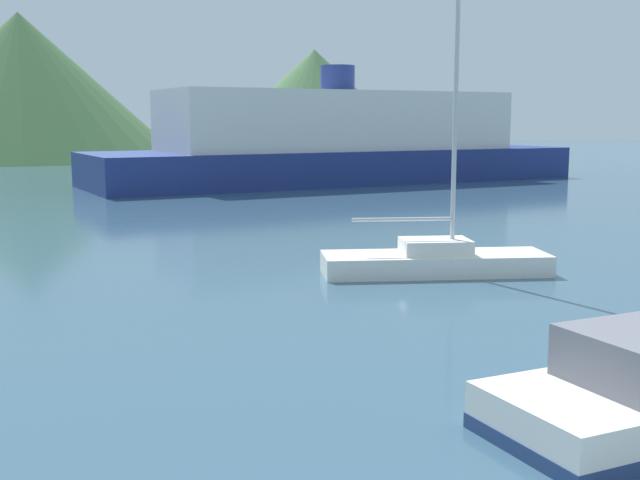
{
  "coord_description": "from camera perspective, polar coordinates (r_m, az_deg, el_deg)",
  "views": [
    {
      "loc": [
        -5.34,
        -3.28,
        3.99
      ],
      "look_at": [
        0.83,
        14.0,
        1.2
      ],
      "focal_mm": 45.0,
      "sensor_mm": 36.0,
      "label": 1
    }
  ],
  "objects": [
    {
      "name": "hill_central",
      "position": [
        86.94,
        -20.47,
        10.23
      ],
      "size": [
        31.3,
        31.3,
        14.42
      ],
      "color": "#3D6038",
      "rests_on": "ground_plane"
    },
    {
      "name": "ferry_distant",
      "position": [
        50.98,
        1.25,
        6.96
      ],
      "size": [
        32.13,
        12.94,
        7.25
      ],
      "rotation": [
        0.0,
        0.0,
        0.14
      ],
      "color": "navy",
      "rests_on": "ground_plane"
    },
    {
      "name": "hill_east",
      "position": [
        90.82,
        -0.4,
        9.77
      ],
      "size": [
        25.52,
        25.52,
        11.54
      ],
      "color": "#476B42",
      "rests_on": "ground_plane"
    },
    {
      "name": "sailboat_inner",
      "position": [
        20.94,
        8.22,
        -1.12
      ],
      "size": [
        6.06,
        3.09,
        11.52
      ],
      "rotation": [
        0.0,
        0.0,
        -0.24
      ],
      "color": "white",
      "rests_on": "ground_plane"
    }
  ]
}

